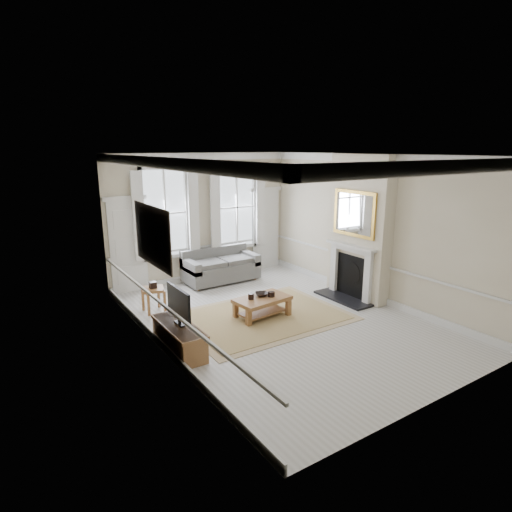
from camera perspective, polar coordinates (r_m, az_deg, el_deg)
floor at (r=9.12m, az=3.28°, el=-8.53°), size 7.20×7.20×0.00m
ceiling at (r=8.40m, az=3.61°, el=13.36°), size 7.20×7.20×0.00m
back_wall at (r=11.63m, az=-7.22°, el=5.14°), size 5.20×0.00×5.20m
left_wall at (r=7.39m, az=-12.99°, el=-0.46°), size 0.00×7.20×7.20m
right_wall at (r=10.34m, az=15.12°, el=3.59°), size 0.00×7.20×7.20m
window_left at (r=11.14m, az=-12.01°, el=5.57°), size 1.26×0.20×2.20m
window_right at (r=12.05m, az=-2.64°, el=6.52°), size 1.26×0.20×2.20m
door_left at (r=10.98m, az=-16.68°, el=1.16°), size 0.90×0.08×2.30m
door_right at (r=12.71m, az=1.27°, el=3.51°), size 0.90×0.08×2.30m
painting at (r=7.60m, az=-13.65°, el=2.62°), size 0.05×1.66×1.06m
chimney_breast at (r=10.34m, az=13.65°, el=3.69°), size 0.35×1.70×3.38m
hearth at (r=10.48m, az=11.50°, el=-5.56°), size 0.55×1.50×0.05m
fireplace at (r=10.40m, az=12.48°, el=-1.67°), size 0.21×1.45×1.33m
mirror at (r=10.13m, az=12.92°, el=5.52°), size 0.06×1.26×1.06m
sofa at (r=11.61m, az=-4.82°, el=-1.56°), size 1.97×0.96×0.89m
side_table at (r=9.68m, az=-13.53°, el=-4.78°), size 0.56×0.56×0.54m
rug at (r=9.26m, az=0.82°, el=-8.05°), size 3.50×2.60×0.02m
coffee_table at (r=9.14m, az=0.83°, el=-6.04°), size 1.24×0.81×0.44m
ceramic_pot_a at (r=9.00m, az=-0.67°, el=-5.39°), size 0.13×0.13×0.13m
ceramic_pot_b at (r=9.16m, az=2.05°, el=-5.11°), size 0.15×0.15×0.11m
bowl at (r=9.20m, az=0.74°, el=-5.13°), size 0.37×0.37×0.07m
tv_stand at (r=7.84m, az=-10.21°, el=-10.71°), size 0.45×1.41×0.50m
tv at (r=7.60m, az=-10.27°, el=-6.25°), size 0.08×0.90×0.68m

